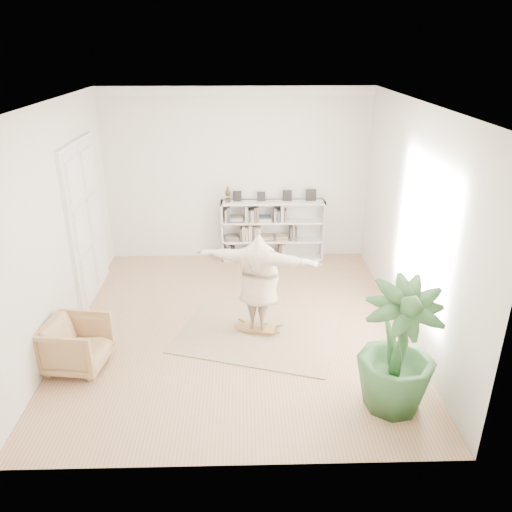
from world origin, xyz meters
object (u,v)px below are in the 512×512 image
(bookshelf, at_px, (272,231))
(rocker_board, at_px, (259,328))
(houseplant, at_px, (398,348))
(armchair, at_px, (77,344))
(person, at_px, (259,280))

(bookshelf, distance_m, rocker_board, 3.08)
(rocker_board, relative_size, houseplant, 0.34)
(armchair, height_order, person, person)
(person, distance_m, houseplant, 2.50)
(rocker_board, height_order, person, person)
(rocker_board, distance_m, houseplant, 2.63)
(person, bearing_deg, houseplant, 149.16)
(rocker_board, bearing_deg, bookshelf, 99.64)
(armchair, relative_size, person, 0.42)
(armchair, bearing_deg, rocker_board, -63.53)
(bookshelf, distance_m, armchair, 4.95)
(person, bearing_deg, rocker_board, -73.05)
(bookshelf, xyz_separation_m, rocker_board, (-0.38, -3.00, -0.57))
(bookshelf, relative_size, armchair, 2.64)
(bookshelf, bearing_deg, person, -97.31)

